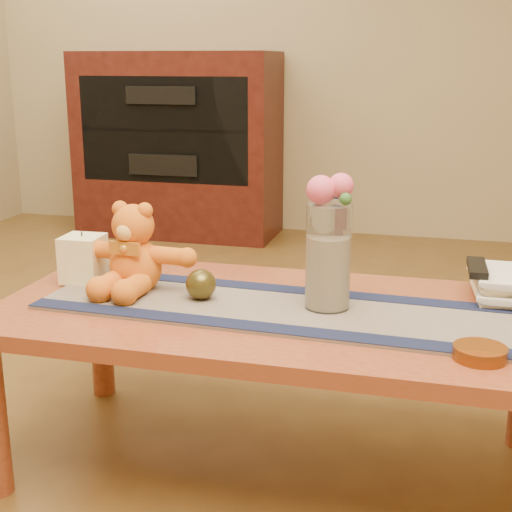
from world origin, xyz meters
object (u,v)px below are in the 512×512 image
(book_bottom, at_px, (475,294))
(teddy_bear, at_px, (135,248))
(bronze_ball, at_px, (201,284))
(amber_dish, at_px, (480,353))
(glass_vase, at_px, (328,257))
(pillar_candle, at_px, (83,258))
(tv_remote, at_px, (477,268))

(book_bottom, bearing_deg, teddy_bear, -174.18)
(bronze_ball, relative_size, book_bottom, 0.35)
(teddy_bear, height_order, amber_dish, teddy_bear)
(glass_vase, distance_m, amber_dish, 0.44)
(bronze_ball, distance_m, book_bottom, 0.71)
(pillar_candle, bearing_deg, tv_remote, 7.36)
(bronze_ball, xyz_separation_m, book_bottom, (0.68, 0.21, -0.04))
(tv_remote, bearing_deg, amber_dish, -92.02)
(pillar_candle, relative_size, glass_vase, 0.49)
(pillar_candle, bearing_deg, book_bottom, 7.90)
(teddy_bear, bearing_deg, pillar_candle, 176.80)
(amber_dish, bearing_deg, tv_remote, 89.96)
(teddy_bear, xyz_separation_m, pillar_candle, (-0.17, 0.02, -0.05))
(bronze_ball, bearing_deg, tv_remote, 16.68)
(bronze_ball, relative_size, amber_dish, 0.70)
(pillar_candle, bearing_deg, glass_vase, -4.08)
(tv_remote, distance_m, amber_dish, 0.41)
(teddy_bear, bearing_deg, book_bottom, 15.38)
(pillar_candle, height_order, glass_vase, glass_vase)
(glass_vase, xyz_separation_m, amber_dish, (0.36, -0.22, -0.12))
(glass_vase, height_order, tv_remote, glass_vase)
(teddy_bear, xyz_separation_m, glass_vase, (0.52, -0.03, 0.02))
(teddy_bear, bearing_deg, glass_vase, 1.68)
(book_bottom, height_order, tv_remote, tv_remote)
(pillar_candle, relative_size, amber_dish, 1.14)
(glass_vase, xyz_separation_m, tv_remote, (0.36, 0.18, -0.05))
(pillar_candle, relative_size, bronze_ball, 1.62)
(amber_dish, bearing_deg, book_bottom, 90.01)
(teddy_bear, relative_size, book_bottom, 1.47)
(pillar_candle, distance_m, bronze_ball, 0.37)
(bronze_ball, bearing_deg, teddy_bear, 167.02)
(book_bottom, bearing_deg, pillar_candle, -177.08)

